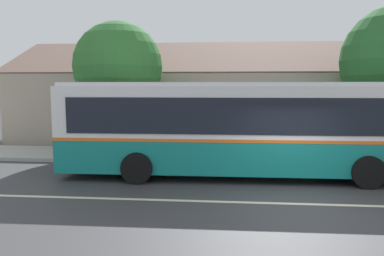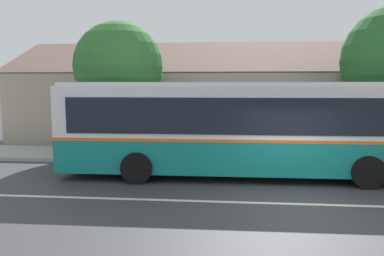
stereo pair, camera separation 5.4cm
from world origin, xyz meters
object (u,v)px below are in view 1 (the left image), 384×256
object	(u,v)px
transit_bus	(242,126)
street_tree_secondary	(120,69)
bench_by_building	(94,144)
bench_down_street	(197,147)

from	to	relation	value
transit_bus	street_tree_secondary	distance (m)	6.90
bench_by_building	bench_down_street	world-z (taller)	same
transit_bus	bench_by_building	world-z (taller)	transit_bus
transit_bus	street_tree_secondary	xyz separation A→B (m)	(-5.26, 3.96, 2.08)
bench_by_building	transit_bus	bearing A→B (deg)	-23.54
transit_bus	bench_by_building	distance (m)	6.78
transit_bus	bench_down_street	size ratio (longest dim) A/B	7.26
bench_down_street	street_tree_secondary	xyz separation A→B (m)	(-3.56, 1.51, 3.22)
bench_down_street	street_tree_secondary	world-z (taller)	street_tree_secondary
street_tree_secondary	bench_by_building	bearing A→B (deg)	-124.08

